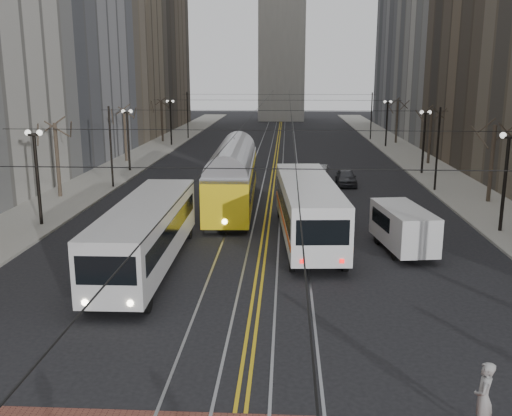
# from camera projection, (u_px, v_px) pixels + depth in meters

# --- Properties ---
(ground) EXTENTS (260.00, 260.00, 0.00)m
(ground) POSITION_uv_depth(u_px,v_px,m) (243.00, 394.00, 16.56)
(ground) COLOR black
(ground) RESTS_ON ground
(sidewalk_left) EXTENTS (5.00, 140.00, 0.15)m
(sidewalk_left) POSITION_uv_depth(u_px,v_px,m) (136.00, 160.00, 61.07)
(sidewalk_left) COLOR gray
(sidewalk_left) RESTS_ON ground
(sidewalk_right) EXTENTS (5.00, 140.00, 0.15)m
(sidewalk_right) POSITION_uv_depth(u_px,v_px,m) (419.00, 162.00, 59.50)
(sidewalk_right) COLOR gray
(sidewalk_right) RESTS_ON ground
(streetcar_rails) EXTENTS (4.80, 130.00, 0.02)m
(streetcar_rails) POSITION_uv_depth(u_px,v_px,m) (275.00, 162.00, 60.30)
(streetcar_rails) COLOR gray
(streetcar_rails) RESTS_ON ground
(centre_lines) EXTENTS (0.42, 130.00, 0.01)m
(centre_lines) POSITION_uv_depth(u_px,v_px,m) (275.00, 162.00, 60.30)
(centre_lines) COLOR gold
(centre_lines) RESTS_ON ground
(building_left_far) EXTENTS (16.00, 20.00, 40.00)m
(building_left_far) POSITION_uv_depth(u_px,v_px,m) (132.00, 8.00, 96.91)
(building_left_far) COLOR brown
(building_left_far) RESTS_ON ground
(building_right_far) EXTENTS (16.00, 20.00, 40.00)m
(building_right_far) POSITION_uv_depth(u_px,v_px,m) (435.00, 6.00, 94.23)
(building_right_far) COLOR slate
(building_right_far) RESTS_ON ground
(lamp_posts) EXTENTS (27.60, 57.20, 5.60)m
(lamp_posts) POSITION_uv_depth(u_px,v_px,m) (271.00, 157.00, 43.87)
(lamp_posts) COLOR black
(lamp_posts) RESTS_ON ground
(street_trees) EXTENTS (31.68, 53.28, 5.60)m
(street_trees) POSITION_uv_depth(u_px,v_px,m) (273.00, 147.00, 50.18)
(street_trees) COLOR #382D23
(street_trees) RESTS_ON ground
(trolley_wires) EXTENTS (25.96, 120.00, 6.60)m
(trolley_wires) POSITION_uv_depth(u_px,v_px,m) (273.00, 136.00, 49.56)
(trolley_wires) COLOR black
(trolley_wires) RESTS_ON ground
(transit_bus) EXTENTS (2.76, 12.69, 3.17)m
(transit_bus) POSITION_uv_depth(u_px,v_px,m) (147.00, 236.00, 26.92)
(transit_bus) COLOR #BBBBBB
(transit_bus) RESTS_ON ground
(streetcar) EXTENTS (3.20, 15.03, 3.53)m
(streetcar) POSITION_uv_depth(u_px,v_px,m) (233.00, 182.00, 39.41)
(streetcar) COLOR yellow
(streetcar) RESTS_ON ground
(rear_bus) EXTENTS (3.65, 12.95, 3.34)m
(rear_bus) POSITION_uv_depth(u_px,v_px,m) (308.00, 211.00, 31.53)
(rear_bus) COLOR silver
(rear_bus) RESTS_ON ground
(cargo_van) EXTENTS (2.79, 5.50, 2.33)m
(cargo_van) POSITION_uv_depth(u_px,v_px,m) (403.00, 230.00, 29.62)
(cargo_van) COLOR silver
(cargo_van) RESTS_ON ground
(sedan_grey) EXTENTS (1.61, 3.91, 1.33)m
(sedan_grey) POSITION_uv_depth(u_px,v_px,m) (346.00, 177.00, 47.50)
(sedan_grey) COLOR #383A3F
(sedan_grey) RESTS_ON ground
(sedan_silver) EXTENTS (2.00, 4.19, 1.32)m
(sedan_silver) POSITION_uv_depth(u_px,v_px,m) (319.00, 173.00, 49.54)
(sedan_silver) COLOR #919498
(sedan_silver) RESTS_ON ground
(pedestrian_b) EXTENTS (0.71, 0.85, 1.97)m
(pedestrian_b) POSITION_uv_depth(u_px,v_px,m) (483.00, 398.00, 14.55)
(pedestrian_b) COLOR gray
(pedestrian_b) RESTS_ON crosswalk_band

